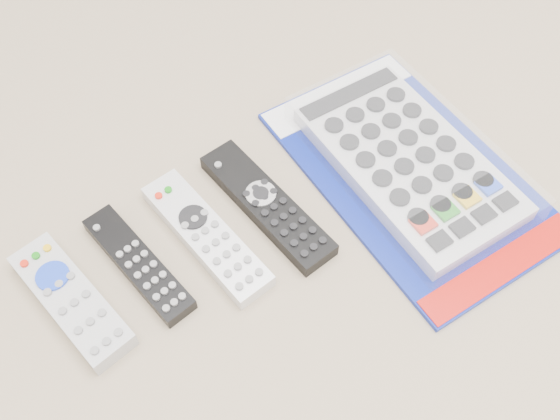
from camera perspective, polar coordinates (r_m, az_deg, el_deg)
remote_small_grey at (r=0.71m, az=-18.53°, el=-7.81°), size 0.07×0.18×0.03m
remote_slim_black at (r=0.72m, az=-12.80°, el=-4.83°), size 0.06×0.17×0.02m
remote_silver_dvd at (r=0.72m, az=-6.74°, el=-2.35°), size 0.06×0.20×0.02m
remote_large_black at (r=0.74m, az=-1.18°, el=0.48°), size 0.06×0.21×0.02m
jumbo_remote_packaged at (r=0.78m, az=11.71°, el=4.45°), size 0.24×0.37×0.05m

